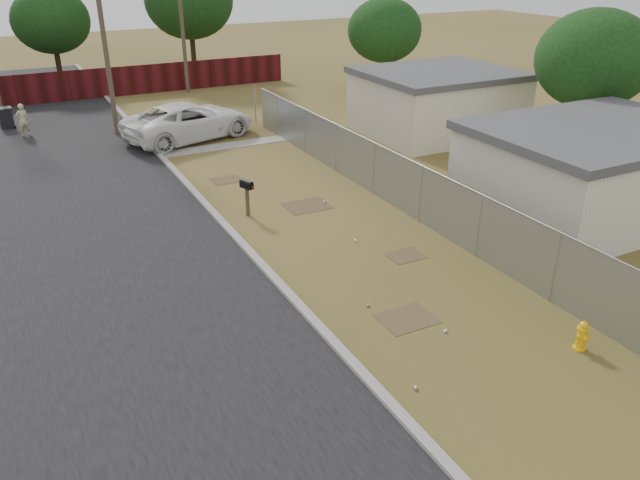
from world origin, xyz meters
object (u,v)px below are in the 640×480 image
trash_bin (6,118)px  pedestrian (23,120)px  mailbox (247,188)px  pickup_truck (189,121)px  fire_hydrant (582,336)px

trash_bin → pedestrian: bearing=-69.9°
mailbox → trash_bin: size_ratio=1.24×
pickup_truck → trash_bin: pickup_truck is taller
mailbox → pedestrian: bearing=112.9°
pickup_truck → mailbox: bearing=158.2°
pedestrian → trash_bin: pedestrian is taller
fire_hydrant → pedestrian: bearing=111.6°
pedestrian → pickup_truck: bearing=138.6°
mailbox → trash_bin: 18.03m
fire_hydrant → trash_bin: trash_bin is taller
pedestrian → trash_bin: 2.12m
mailbox → pedestrian: size_ratio=0.82×
mailbox → trash_bin: mailbox is taller
fire_hydrant → trash_bin: 29.82m
fire_hydrant → pickup_truck: bearing=98.0°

